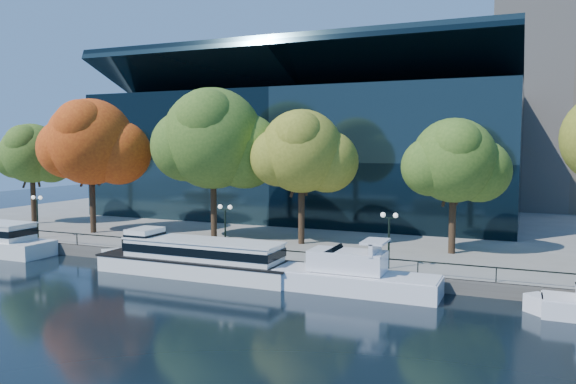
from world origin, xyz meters
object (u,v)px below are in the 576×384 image
at_px(tree_3, 303,153).
at_px(tree_4, 456,162).
at_px(tour_boat, 192,256).
at_px(tree_0, 32,155).
at_px(tree_2, 214,141).
at_px(cruiser_near, 348,275).
at_px(lamp_0, 37,207).
at_px(tree_1, 92,144).
at_px(lamp_2, 389,227).
at_px(lamp_1, 225,218).

distance_m(tree_3, tree_4, 12.97).
distance_m(tour_boat, tree_0, 30.42).
height_order(tree_2, tree_4, tree_2).
bearing_deg(tree_3, cruiser_near, -54.62).
xyz_separation_m(tree_3, lamp_0, (-24.35, -6.87, -5.12)).
relative_size(tree_1, lamp_2, 3.33).
bearing_deg(lamp_1, tree_0, 166.01).
bearing_deg(lamp_1, lamp_2, 0.00).
bearing_deg(tour_boat, tree_3, 64.48).
bearing_deg(lamp_2, tour_boat, -166.26).
bearing_deg(cruiser_near, lamp_0, 173.59).
distance_m(tree_4, lamp_1, 19.06).
bearing_deg(lamp_1, tree_3, 59.78).
height_order(tree_0, lamp_2, tree_0).
xyz_separation_m(tree_2, lamp_0, (-15.74, -6.25, -6.23)).
xyz_separation_m(tree_1, tree_4, (34.57, 2.99, -1.50)).
distance_m(tree_2, lamp_0, 18.05).
bearing_deg(tree_1, tree_2, 7.45).
bearing_deg(tree_1, lamp_2, -8.35).
bearing_deg(lamp_0, tree_3, 15.76).
distance_m(cruiser_near, lamp_1, 12.30).
bearing_deg(tree_0, tree_1, -13.22).
xyz_separation_m(tree_1, lamp_0, (-2.71, -4.55, -5.94)).
xyz_separation_m(tour_boat, lamp_1, (0.94, 3.49, 2.58)).
height_order(tree_0, tree_1, tree_1).
relative_size(tree_1, lamp_1, 3.33).
height_order(tree_2, lamp_2, tree_2).
height_order(tree_2, lamp_1, tree_2).
relative_size(tree_4, lamp_0, 2.73).
height_order(tour_boat, lamp_0, lamp_0).
bearing_deg(lamp_0, tree_2, 21.66).
relative_size(cruiser_near, tree_2, 0.88).
xyz_separation_m(tree_3, lamp_2, (9.33, -6.87, -5.12)).
distance_m(tree_1, lamp_1, 19.16).
bearing_deg(lamp_0, tree_4, 11.43).
xyz_separation_m(tree_1, lamp_1, (17.64, -4.55, -5.94)).
height_order(cruiser_near, lamp_0, lamp_0).
height_order(cruiser_near, tree_4, tree_4).
xyz_separation_m(tour_boat, tree_4, (17.88, 11.03, 7.02)).
distance_m(tree_1, tree_2, 13.14).
bearing_deg(lamp_0, cruiser_near, -6.41).
bearing_deg(tree_4, lamp_0, -168.57).
bearing_deg(cruiser_near, tree_3, 125.38).
bearing_deg(lamp_2, tree_3, 143.63).
height_order(lamp_1, lamp_2, same).
distance_m(tree_2, lamp_2, 20.00).
bearing_deg(tree_3, lamp_2, -36.37).
bearing_deg(tree_4, cruiser_near, -116.42).
distance_m(tree_4, lamp_2, 9.46).
relative_size(tree_1, lamp_0, 3.33).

